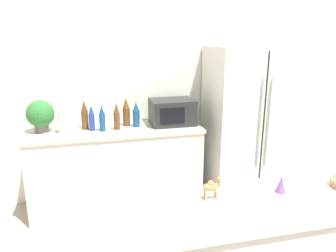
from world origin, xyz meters
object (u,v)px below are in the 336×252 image
(microwave, at_px, (172,112))
(back_bottle_3, at_px, (92,118))
(camel_figurine, at_px, (211,187))
(wise_man_figurine_blue, at_px, (281,183))
(back_bottle_1, at_px, (126,112))
(back_bottle_2, at_px, (136,115))
(paper_towel_roll, at_px, (63,121))
(potted_plant, at_px, (40,115))
(back_bottle_4, at_px, (102,118))
(refrigerator, at_px, (248,123))
(back_bottle_5, at_px, (85,115))
(back_bottle_0, at_px, (117,117))

(microwave, height_order, back_bottle_3, same)
(camel_figurine, relative_size, wise_man_figurine_blue, 0.94)
(microwave, bearing_deg, back_bottle_1, 173.92)
(back_bottle_1, distance_m, back_bottle_3, 0.39)
(back_bottle_2, relative_size, back_bottle_3, 1.02)
(paper_towel_roll, bearing_deg, potted_plant, 157.41)
(microwave, relative_size, back_bottle_1, 1.52)
(back_bottle_2, distance_m, back_bottle_4, 0.38)
(refrigerator, xyz_separation_m, back_bottle_3, (-1.78, 0.03, 0.16))
(back_bottle_3, bearing_deg, camel_figurine, -69.88)
(paper_towel_roll, bearing_deg, back_bottle_3, 6.40)
(refrigerator, distance_m, back_bottle_4, 1.69)
(back_bottle_1, relative_size, back_bottle_5, 0.99)
(refrigerator, xyz_separation_m, wise_man_figurine_blue, (-0.69, -1.75, 0.13))
(back_bottle_3, distance_m, back_bottle_4, 0.12)
(back_bottle_1, height_order, back_bottle_5, back_bottle_5)
(microwave, height_order, back_bottle_0, back_bottle_0)
(refrigerator, height_order, back_bottle_5, refrigerator)
(microwave, relative_size, back_bottle_3, 1.72)
(back_bottle_0, bearing_deg, wise_man_figurine_blue, -64.49)
(back_bottle_4, bearing_deg, back_bottle_5, 146.42)
(camel_figurine, bearing_deg, back_bottle_2, 95.53)
(potted_plant, height_order, back_bottle_0, potted_plant)
(back_bottle_2, height_order, back_bottle_3, back_bottle_2)
(potted_plant, relative_size, back_bottle_0, 1.15)
(back_bottle_0, bearing_deg, camel_figurine, -77.35)
(refrigerator, xyz_separation_m, back_bottle_2, (-1.31, 0.07, 0.16))
(back_bottle_5, bearing_deg, microwave, -1.41)
(back_bottle_4, relative_size, back_bottle_5, 0.90)
(back_bottle_2, height_order, camel_figurine, back_bottle_2)
(back_bottle_3, distance_m, back_bottle_5, 0.10)
(back_bottle_3, xyz_separation_m, back_bottle_5, (-0.07, 0.07, 0.02))
(refrigerator, height_order, back_bottle_4, refrigerator)
(paper_towel_roll, bearing_deg, refrigerator, -0.02)
(back_bottle_5, height_order, camel_figurine, back_bottle_5)
(back_bottle_0, distance_m, back_bottle_5, 0.34)
(camel_figurine, bearing_deg, back_bottle_4, 107.52)
(potted_plant, height_order, microwave, potted_plant)
(wise_man_figurine_blue, bearing_deg, potted_plant, 130.94)
(microwave, bearing_deg, back_bottle_5, 178.59)
(back_bottle_2, relative_size, back_bottle_4, 0.99)
(microwave, distance_m, camel_figurine, 1.83)
(refrigerator, bearing_deg, back_bottle_1, 174.70)
(paper_towel_roll, relative_size, back_bottle_3, 0.89)
(back_bottle_1, bearing_deg, camel_figurine, -81.64)
(back_bottle_3, relative_size, wise_man_figurine_blue, 1.83)
(refrigerator, height_order, microwave, refrigerator)
(microwave, distance_m, back_bottle_1, 0.51)
(paper_towel_roll, relative_size, camel_figurine, 1.73)
(paper_towel_roll, bearing_deg, back_bottle_4, -2.54)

